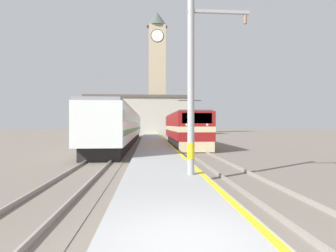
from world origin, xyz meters
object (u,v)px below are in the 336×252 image
Objects in this scene: locomotive_train at (184,129)px; clock_tower at (157,69)px; passenger_train at (124,126)px; catenary_mast at (193,83)px.

locomotive_train is 43.08m from clock_tower.
catenary_mast reaches higher than passenger_train.
clock_tower reaches higher than passenger_train.
passenger_train is 39.14m from clock_tower.
clock_tower reaches higher than catenary_mast.
locomotive_train is at bearing -87.94° from clock_tower.
passenger_train is 4.71× the size of catenary_mast.
locomotive_train is 2.03× the size of catenary_mast.
passenger_train is (-6.61, 4.45, 0.28)m from locomotive_train.
catenary_mast is (4.58, -21.37, 1.75)m from passenger_train.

